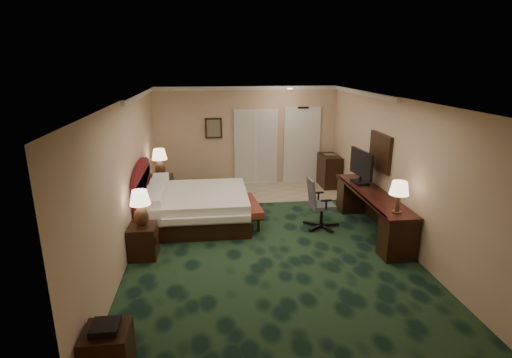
{
  "coord_description": "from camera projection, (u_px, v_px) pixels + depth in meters",
  "views": [
    {
      "loc": [
        -1.04,
        -7.06,
        3.34
      ],
      "look_at": [
        -0.12,
        0.6,
        1.05
      ],
      "focal_mm": 28.0,
      "sensor_mm": 36.0,
      "label": 1
    }
  ],
  "objects": [
    {
      "name": "headboard",
      "position": [
        143.0,
        194.0,
        8.26
      ],
      "size": [
        0.12,
        2.0,
        1.4
      ],
      "primitive_type": null,
      "color": "#500F0E",
      "rests_on": "ground"
    },
    {
      "name": "wall_mirror",
      "position": [
        380.0,
        152.0,
        8.2
      ],
      "size": [
        0.05,
        0.95,
        0.75
      ],
      "primitive_type": "cube",
      "color": "white",
      "rests_on": "wall_right"
    },
    {
      "name": "lamp_near",
      "position": [
        141.0,
        209.0,
        6.82
      ],
      "size": [
        0.37,
        0.37,
        0.66
      ],
      "primitive_type": null,
      "rotation": [
        0.0,
        0.0,
        0.05
      ],
      "color": "black",
      "rests_on": "nightstand_near"
    },
    {
      "name": "tile_patch",
      "position": [
        284.0,
        191.0,
        10.65
      ],
      "size": [
        3.2,
        1.7,
        0.01
      ],
      "primitive_type": "cube",
      "color": "tan",
      "rests_on": "ground"
    },
    {
      "name": "wall_art",
      "position": [
        214.0,
        128.0,
        10.77
      ],
      "size": [
        0.45,
        0.06,
        0.55
      ],
      "primitive_type": "cube",
      "color": "#586961",
      "rests_on": "wall_back"
    },
    {
      "name": "desk_lamp",
      "position": [
        398.0,
        197.0,
        6.84
      ],
      "size": [
        0.33,
        0.33,
        0.58
      ],
      "primitive_type": null,
      "rotation": [
        0.0,
        0.0,
        0.0
      ],
      "color": "black",
      "rests_on": "desk"
    },
    {
      "name": "wall_back",
      "position": [
        247.0,
        136.0,
        10.98
      ],
      "size": [
        5.0,
        0.0,
        2.7
      ],
      "primitive_type": "cube",
      "color": "tan",
      "rests_on": "ground"
    },
    {
      "name": "desk_chair",
      "position": [
        322.0,
        203.0,
        8.2
      ],
      "size": [
        0.65,
        0.61,
        1.07
      ],
      "primitive_type": null,
      "rotation": [
        0.0,
        0.0,
        0.04
      ],
      "color": "#43444C",
      "rests_on": "ground"
    },
    {
      "name": "wall_front",
      "position": [
        322.0,
        276.0,
        3.84
      ],
      "size": [
        5.0,
        0.0,
        2.7
      ],
      "primitive_type": "cube",
      "color": "tan",
      "rests_on": "ground"
    },
    {
      "name": "nightstand_near",
      "position": [
        143.0,
        241.0,
        7.03
      ],
      "size": [
        0.47,
        0.53,
        0.58
      ],
      "primitive_type": "cube",
      "color": "black",
      "rests_on": "ground"
    },
    {
      "name": "entry_door",
      "position": [
        302.0,
        146.0,
        11.21
      ],
      "size": [
        1.02,
        0.06,
        2.18
      ],
      "primitive_type": "cube",
      "color": "silver",
      "rests_on": "ground"
    },
    {
      "name": "tv",
      "position": [
        361.0,
        167.0,
        8.49
      ],
      "size": [
        0.17,
        0.94,
        0.73
      ],
      "primitive_type": "cube",
      "rotation": [
        0.0,
        0.0,
        0.09
      ],
      "color": "black",
      "rests_on": "desk"
    },
    {
      "name": "desk",
      "position": [
        371.0,
        212.0,
        8.06
      ],
      "size": [
        0.61,
        2.81,
        0.81
      ],
      "primitive_type": "cube",
      "color": "black",
      "rests_on": "ground"
    },
    {
      "name": "wall_left",
      "position": [
        128.0,
        177.0,
        7.12
      ],
      "size": [
        0.0,
        7.5,
        2.7
      ],
      "primitive_type": "cube",
      "color": "tan",
      "rests_on": "ground"
    },
    {
      "name": "lamp_far",
      "position": [
        160.0,
        163.0,
        9.58
      ],
      "size": [
        0.43,
        0.43,
        0.68
      ],
      "primitive_type": null,
      "rotation": [
        0.0,
        0.0,
        -0.22
      ],
      "color": "black",
      "rests_on": "nightstand_far"
    },
    {
      "name": "bed",
      "position": [
        197.0,
        207.0,
        8.52
      ],
      "size": [
        2.13,
        1.97,
        0.68
      ],
      "primitive_type": "cube",
      "color": "white",
      "rests_on": "ground"
    },
    {
      "name": "floor",
      "position": [
        266.0,
        239.0,
        7.79
      ],
      "size": [
        5.0,
        7.5,
        0.0
      ],
      "primitive_type": "cube",
      "color": "black",
      "rests_on": "ground"
    },
    {
      "name": "ceiling",
      "position": [
        267.0,
        99.0,
        7.02
      ],
      "size": [
        5.0,
        7.5,
        0.0
      ],
      "primitive_type": "cube",
      "color": "silver",
      "rests_on": "wall_back"
    },
    {
      "name": "minibar",
      "position": [
        329.0,
        171.0,
        10.97
      ],
      "size": [
        0.46,
        0.83,
        0.88
      ],
      "primitive_type": "cube",
      "color": "black",
      "rests_on": "ground"
    },
    {
      "name": "wall_right",
      "position": [
        394.0,
        168.0,
        7.69
      ],
      "size": [
        0.0,
        7.5,
        2.7
      ],
      "primitive_type": "cube",
      "color": "tan",
      "rests_on": "ground"
    },
    {
      "name": "nightstand_far",
      "position": [
        162.0,
        189.0,
        9.76
      ],
      "size": [
        0.52,
        0.6,
        0.65
      ],
      "primitive_type": "cube",
      "color": "black",
      "rests_on": "ground"
    },
    {
      "name": "side_table",
      "position": [
        108.0,
        351.0,
        4.41
      ],
      "size": [
        0.49,
        0.49,
        0.53
      ],
      "primitive_type": "cube",
      "color": "black",
      "rests_on": "ground"
    },
    {
      "name": "closet_doors",
      "position": [
        256.0,
        147.0,
        11.05
      ],
      "size": [
        1.2,
        0.06,
        2.1
      ],
      "primitive_type": "cube",
      "color": "silver",
      "rests_on": "ground"
    },
    {
      "name": "crown_molding",
      "position": [
        267.0,
        102.0,
        7.04
      ],
      "size": [
        5.0,
        7.5,
        0.1
      ],
      "primitive_type": null,
      "color": "silver",
      "rests_on": "wall_back"
    },
    {
      "name": "bed_bench",
      "position": [
        247.0,
        212.0,
        8.58
      ],
      "size": [
        0.57,
        1.33,
        0.44
      ],
      "primitive_type": "cube",
      "rotation": [
        0.0,
        0.0,
        0.1
      ],
      "color": "maroon",
      "rests_on": "ground"
    }
  ]
}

